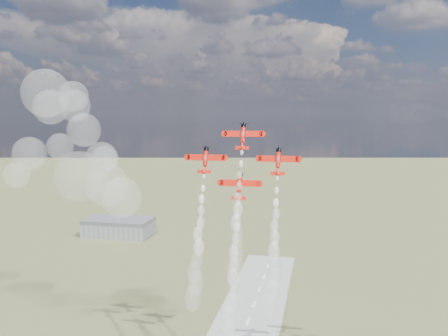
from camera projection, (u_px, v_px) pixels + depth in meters
hangar at (119, 227)px, 361.66m from camera, size 50.00×28.00×13.00m
plane_lead at (243, 136)px, 163.33m from camera, size 13.37×6.14×9.10m
plane_left at (205, 160)px, 163.59m from camera, size 13.37×6.14×9.10m
plane_right at (278, 161)px, 158.52m from camera, size 13.37×6.14×9.10m
plane_slot at (239, 185)px, 158.78m from camera, size 13.37×6.14×9.10m
smoke_trail_lead at (236, 246)px, 153.45m from camera, size 5.26×18.37×40.45m
smoke_trail_left at (196, 270)px, 153.83m from camera, size 5.67×18.21×40.46m
smoke_trail_right at (272, 276)px, 148.81m from camera, size 5.68×18.07×40.37m
smoke_trail_slot at (231, 302)px, 149.08m from camera, size 5.54×17.98×40.51m
drifted_smoke_cloud at (76, 148)px, 195.12m from camera, size 54.61×33.47×60.56m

